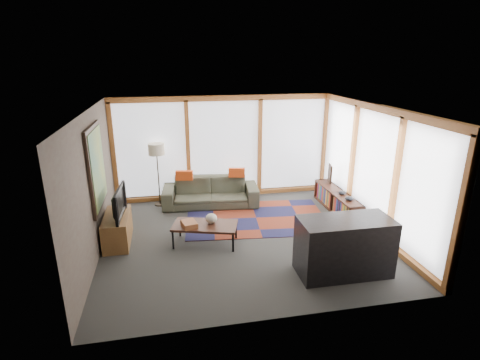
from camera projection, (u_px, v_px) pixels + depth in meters
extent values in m
plane|color=#31312E|center=(244.00, 238.00, 7.57)|extent=(5.50, 5.50, 0.00)
cube|color=#453631|center=(93.00, 186.00, 6.66)|extent=(0.04, 5.00, 2.60)
cube|color=#453631|center=(283.00, 235.00, 4.84)|extent=(5.50, 0.04, 2.60)
cube|color=silver|center=(244.00, 108.00, 6.75)|extent=(5.50, 5.00, 0.04)
cube|color=white|center=(224.00, 147.00, 9.46)|extent=(5.30, 0.02, 2.35)
cube|color=white|center=(374.00, 169.00, 7.66)|extent=(0.02, 4.80, 2.35)
cube|color=black|center=(96.00, 167.00, 6.87)|extent=(0.05, 1.35, 1.55)
cube|color=gold|center=(98.00, 167.00, 6.87)|extent=(0.02, 1.20, 1.40)
cube|color=maroon|center=(256.00, 218.00, 8.48)|extent=(3.30, 2.31, 0.01)
imported|color=#35392A|center=(211.00, 192.00, 9.15)|extent=(2.38, 1.12, 0.67)
cube|color=#C24015|center=(184.00, 175.00, 8.94)|extent=(0.42, 0.19, 0.22)
cube|color=#C24015|center=(237.00, 173.00, 9.16)|extent=(0.42, 0.20, 0.22)
cube|color=brown|center=(189.00, 224.00, 7.09)|extent=(0.32, 0.37, 0.11)
ellipsoid|color=beige|center=(211.00, 218.00, 7.24)|extent=(0.26, 0.26, 0.20)
ellipsoid|color=black|center=(349.00, 198.00, 8.18)|extent=(0.20, 0.20, 0.10)
ellipsoid|color=black|center=(342.00, 193.00, 8.55)|extent=(0.19, 0.19, 0.08)
cube|color=black|center=(330.00, 174.00, 9.33)|extent=(0.12, 0.34, 0.44)
cube|color=brown|center=(118.00, 229.00, 7.32)|extent=(0.47, 1.12, 0.56)
imported|color=black|center=(115.00, 203.00, 7.10)|extent=(0.19, 0.99, 0.57)
cube|color=black|center=(344.00, 246.00, 6.21)|extent=(1.54, 0.73, 0.97)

